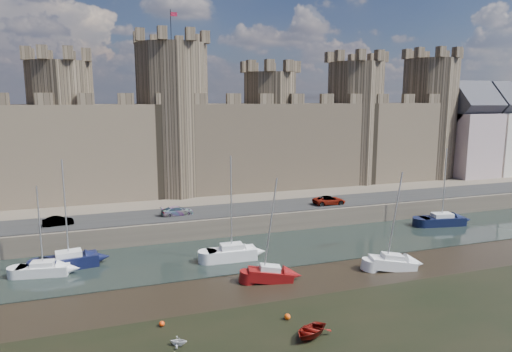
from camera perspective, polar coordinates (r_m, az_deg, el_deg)
The scene contains 17 objects.
water_channel at distance 51.45m, azimuth -7.88°, elevation -10.12°, with size 160.00×12.00×0.08m, color black.
quay at distance 85.60m, azimuth -12.54°, elevation -1.38°, with size 160.00×60.00×2.50m, color #4C443A.
road at distance 60.14m, azimuth -9.77°, elevation -4.73°, with size 160.00×7.00×0.10m, color black.
castle at distance 72.29m, azimuth -12.27°, elevation 4.96°, with size 108.50×11.00×29.00m.
car_1 at distance 58.92m, azimuth -23.51°, elevation -5.20°, with size 1.20×3.45×1.14m, color gray.
car_2 at distance 59.61m, azimuth -9.82°, elevation -4.32°, with size 1.68×4.13×1.20m, color gray.
car_3 at distance 65.29m, azimuth 9.14°, elevation -3.02°, with size 2.13×4.63×1.29m, color gray.
sailboat_0 at distance 50.70m, azimuth -25.06°, elevation -10.46°, with size 5.06×2.62×9.03m.
sailboat_1 at distance 51.65m, azimuth -22.33°, elevation -9.73°, with size 5.89×2.96×11.31m.
sailboat_2 at distance 50.16m, azimuth -3.06°, elevation -9.55°, with size 5.38×2.31×11.40m.
sailboat_3 at distance 68.19m, azimuth 22.20°, elevation -5.10°, with size 6.39×3.35×10.66m.
sailboat_4 at distance 44.81m, azimuth 1.78°, elevation -12.14°, with size 4.59×2.54×10.14m.
sailboat_5 at distance 49.79m, azimuth 16.67°, elevation -10.29°, with size 5.01×2.82×10.18m.
dinghy_3 at distance 34.96m, azimuth -9.69°, elevation -19.70°, with size 1.14×0.70×1.32m, color silver.
dinghy_4 at distance 35.83m, azimuth 6.79°, elevation -18.84°, with size 2.41×0.70×3.37m, color maroon.
buoy_1 at distance 37.75m, azimuth -11.69°, elevation -17.63°, with size 0.44×0.44×0.44m, color #FF3E0B.
buoy_3 at distance 38.08m, azimuth 3.94°, elevation -17.13°, with size 0.50×0.50×0.50m, color #FC4F0B.
Camera 1 is at (-8.92, -23.58, 17.47)m, focal length 32.00 mm.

